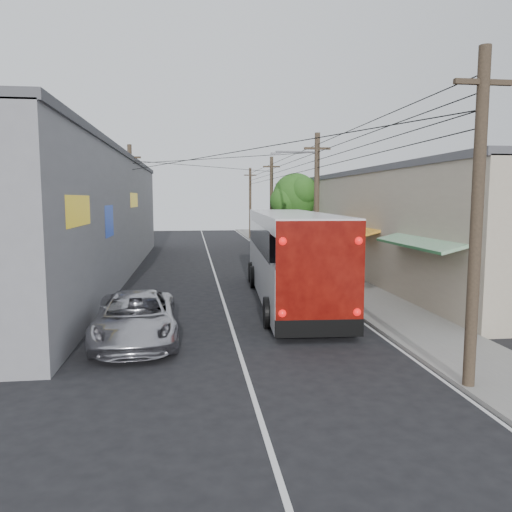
# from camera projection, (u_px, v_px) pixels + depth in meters

# --- Properties ---
(ground) EXTENTS (120.00, 120.00, 0.00)m
(ground) POSITION_uv_depth(u_px,v_px,m) (245.00, 371.00, 13.35)
(ground) COLOR black
(ground) RESTS_ON ground
(sidewalk) EXTENTS (3.00, 80.00, 0.12)m
(sidewalk) POSITION_uv_depth(u_px,v_px,m) (309.00, 266.00, 33.87)
(sidewalk) COLOR slate
(sidewalk) RESTS_ON ground
(building_right) EXTENTS (7.09, 40.00, 6.25)m
(building_right) POSITION_uv_depth(u_px,v_px,m) (363.00, 219.00, 36.06)
(building_right) COLOR #B7AA91
(building_right) RESTS_ON ground
(building_left) EXTENTS (7.20, 36.00, 7.25)m
(building_left) POSITION_uv_depth(u_px,v_px,m) (70.00, 215.00, 29.58)
(building_left) COLOR gray
(building_left) RESTS_ON ground
(utility_poles) EXTENTS (11.80, 45.28, 8.00)m
(utility_poles) POSITION_uv_depth(u_px,v_px,m) (259.00, 206.00, 33.30)
(utility_poles) COLOR #473828
(utility_poles) RESTS_ON ground
(street_tree) EXTENTS (4.40, 4.00, 6.60)m
(street_tree) POSITION_uv_depth(u_px,v_px,m) (296.00, 198.00, 39.32)
(street_tree) COLOR #3F2B19
(street_tree) RESTS_ON ground
(coach_bus) EXTENTS (3.82, 13.92, 3.97)m
(coach_bus) POSITION_uv_depth(u_px,v_px,m) (290.00, 255.00, 22.48)
(coach_bus) COLOR silver
(coach_bus) RESTS_ON ground
(jeepney) EXTENTS (2.93, 5.75, 1.55)m
(jeepney) POSITION_uv_depth(u_px,v_px,m) (136.00, 318.00, 16.04)
(jeepney) COLOR #BDBBC3
(jeepney) RESTS_ON ground
(parked_suv) EXTENTS (2.56, 5.89, 1.69)m
(parked_suv) POSITION_uv_depth(u_px,v_px,m) (287.00, 258.00, 31.57)
(parked_suv) COLOR #95969C
(parked_suv) RESTS_ON ground
(parked_car_mid) EXTENTS (1.94, 4.09, 1.35)m
(parked_car_mid) POSITION_uv_depth(u_px,v_px,m) (274.00, 253.00, 36.30)
(parked_car_mid) COLOR black
(parked_car_mid) RESTS_ON ground
(parked_car_far) EXTENTS (1.57, 4.22, 1.38)m
(parked_car_far) POSITION_uv_depth(u_px,v_px,m) (266.00, 247.00, 40.47)
(parked_car_far) COLOR black
(parked_car_far) RESTS_ON ground
(pedestrian_near) EXTENTS (0.56, 0.38, 1.52)m
(pedestrian_near) POSITION_uv_depth(u_px,v_px,m) (331.00, 275.00, 24.48)
(pedestrian_near) COLOR #CB6BA0
(pedestrian_near) RESTS_ON sidewalk
(pedestrian_far) EXTENTS (0.98, 0.87, 1.67)m
(pedestrian_far) POSITION_uv_depth(u_px,v_px,m) (302.00, 258.00, 30.94)
(pedestrian_far) COLOR #95B8D9
(pedestrian_far) RESTS_ON sidewalk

